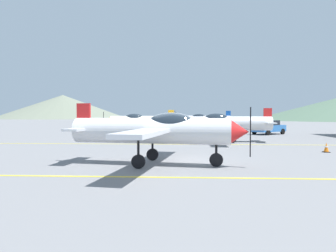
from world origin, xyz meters
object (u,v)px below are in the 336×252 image
(airplane_back, at_px, (203,119))
(airplane_far, at_px, (140,121))
(traffic_cone_front, at_px, (326,148))
(car_sedan, at_px, (268,127))
(airplane_mid, at_px, (224,123))
(airplane_near, at_px, (157,130))

(airplane_back, bearing_deg, airplane_far, -128.72)
(traffic_cone_front, bearing_deg, car_sedan, 86.26)
(car_sedan, xyz_separation_m, traffic_cone_front, (-1.09, -16.72, -0.56))
(airplane_mid, distance_m, airplane_back, 18.79)
(airplane_near, xyz_separation_m, airplane_back, (3.95, 30.64, 0.00))
(airplane_far, bearing_deg, traffic_cone_front, -49.19)
(car_sedan, bearing_deg, traffic_cone_front, -93.74)
(airplane_back, bearing_deg, airplane_near, -97.34)
(airplane_mid, height_order, airplane_far, same)
(airplane_mid, distance_m, airplane_far, 12.32)
(airplane_near, relative_size, car_sedan, 2.11)
(airplane_far, xyz_separation_m, traffic_cone_front, (13.67, -15.83, -1.29))
(airplane_near, xyz_separation_m, airplane_mid, (4.52, 11.86, 0.00))
(airplane_near, bearing_deg, car_sedan, 63.44)
(airplane_near, height_order, traffic_cone_front, airplane_near)
(airplane_mid, xyz_separation_m, car_sedan, (6.36, 9.91, -0.74))
(traffic_cone_front, bearing_deg, airplane_back, 102.86)
(airplane_near, distance_m, car_sedan, 24.35)
(car_sedan, bearing_deg, airplane_mid, -122.71)
(airplane_back, bearing_deg, traffic_cone_front, -77.14)
(airplane_near, bearing_deg, airplane_far, 100.53)
(airplane_back, distance_m, traffic_cone_front, 26.29)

